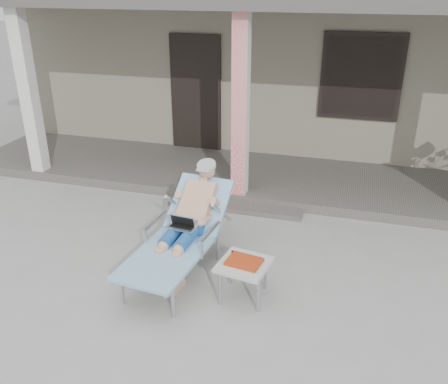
% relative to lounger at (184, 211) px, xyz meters
% --- Properties ---
extents(ground, '(60.00, 60.00, 0.00)m').
position_rel_lounger_xyz_m(ground, '(0.17, -0.22, -0.74)').
color(ground, '#9E9E99').
rests_on(ground, ground).
extents(house, '(10.40, 5.40, 3.30)m').
position_rel_lounger_xyz_m(house, '(0.17, 6.28, 0.93)').
color(house, gray).
rests_on(house, ground).
extents(porch_deck, '(10.00, 2.00, 0.15)m').
position_rel_lounger_xyz_m(porch_deck, '(0.17, 2.78, -0.66)').
color(porch_deck, '#605B56').
rests_on(porch_deck, ground).
extents(porch_overhang, '(10.00, 2.30, 2.85)m').
position_rel_lounger_xyz_m(porch_overhang, '(0.17, 2.73, 2.05)').
color(porch_overhang, silver).
rests_on(porch_overhang, porch_deck).
extents(porch_step, '(2.00, 0.30, 0.07)m').
position_rel_lounger_xyz_m(porch_step, '(0.17, 1.63, -0.70)').
color(porch_step, '#605B56').
rests_on(porch_step, ground).
extents(lounger, '(0.88, 1.89, 1.20)m').
position_rel_lounger_xyz_m(lounger, '(0.00, 0.00, 0.00)').
color(lounger, '#B7B7BC').
rests_on(lounger, ground).
extents(side_table, '(0.58, 0.58, 0.45)m').
position_rel_lounger_xyz_m(side_table, '(0.80, -0.39, -0.36)').
color(side_table, beige).
rests_on(side_table, ground).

